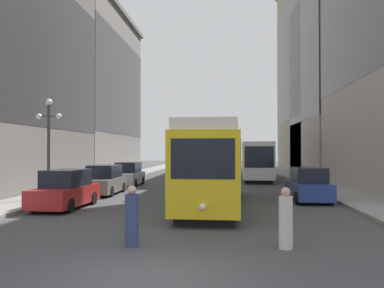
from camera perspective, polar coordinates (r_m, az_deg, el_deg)
The scene contains 15 objects.
ground_plane at distance 9.15m, azimuth -5.88°, elevation -18.23°, with size 200.00×200.00×0.00m, color #424244.
sidewalk_left at distance 49.73m, azimuth -7.10°, elevation -3.97°, with size 2.78×120.00×0.15m, color gray.
sidewalk_right at distance 49.16m, azimuth 13.16°, elevation -3.99°, with size 2.78×120.00×0.15m, color gray.
streetcar at distance 20.23m, azimuth 3.07°, elevation -2.69°, with size 2.98×12.79×3.89m.
transit_bus at distance 38.29m, azimuth 8.99°, elevation -2.08°, with size 2.91×11.31×3.45m.
parked_car_left_near at distance 26.03m, azimuth -12.20°, elevation -5.04°, with size 1.93×4.68×1.82m.
parked_car_left_mid at distance 20.30m, azimuth -17.28°, elevation -6.19°, with size 2.00×4.62×1.82m.
parked_car_right_far at distance 22.84m, azimuth 15.97°, elevation -5.61°, with size 1.96×4.33×1.82m.
parked_car_left_far at distance 31.99m, azimuth -8.93°, elevation -4.28°, with size 1.89×4.36×1.82m.
pedestrian_crossing_near at distance 11.76m, azimuth 12.99°, elevation -10.34°, with size 0.38×0.38×1.70m.
pedestrian_crossing_far at distance 11.88m, azimuth -8.42°, elevation -10.20°, with size 0.39×0.39×1.73m.
lamp_post_left_near at distance 23.14m, azimuth -19.42°, elevation 1.49°, with size 1.41×0.36×5.35m.
building_left_corner at distance 48.78m, azimuth -16.73°, elevation 7.12°, with size 12.85×19.70×18.54m.
building_right_corner at distance 60.83m, azimuth 18.65°, elevation 10.35°, with size 12.22×22.05×28.27m.
building_right_far at distance 50.43m, azimuth 23.97°, elevation 10.58°, with size 16.15×17.95×24.69m.
Camera 1 is at (1.63, -8.58, 2.72)m, focal length 38.11 mm.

